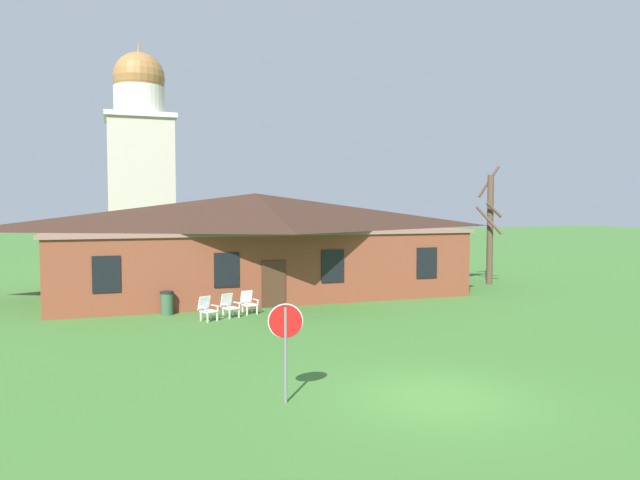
% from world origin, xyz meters
% --- Properties ---
extents(ground_plane, '(200.00, 200.00, 0.00)m').
position_xyz_m(ground_plane, '(0.00, 0.00, 0.00)').
color(ground_plane, '#3D702D').
extents(brick_building, '(20.47, 10.40, 5.20)m').
position_xyz_m(brick_building, '(-0.00, 18.53, 2.65)').
color(brick_building, brown).
rests_on(brick_building, ground).
extents(dome_tower, '(5.18, 5.18, 17.20)m').
position_xyz_m(dome_tower, '(-4.93, 36.08, 7.78)').
color(dome_tower, '#BCB29E').
rests_on(dome_tower, ground).
extents(stop_sign, '(0.78, 0.24, 2.30)m').
position_xyz_m(stop_sign, '(-3.45, 0.84, 1.63)').
color(stop_sign, slate).
rests_on(stop_sign, ground).
extents(lawn_chair_by_porch, '(0.82, 0.85, 0.96)m').
position_xyz_m(lawn_chair_by_porch, '(-3.65, 11.37, 0.50)').
color(lawn_chair_by_porch, white).
rests_on(lawn_chair_by_porch, ground).
extents(lawn_chair_near_door, '(0.80, 0.84, 0.96)m').
position_xyz_m(lawn_chair_near_door, '(-2.68, 11.81, 0.50)').
color(lawn_chair_near_door, silver).
rests_on(lawn_chair_near_door, ground).
extents(lawn_chair_left_end, '(0.73, 0.78, 0.96)m').
position_xyz_m(lawn_chair_left_end, '(-1.76, 12.37, 0.50)').
color(lawn_chair_left_end, white).
rests_on(lawn_chair_left_end, ground).
extents(bare_tree_beside_building, '(1.92, 1.92, 6.90)m').
position_xyz_m(bare_tree_beside_building, '(13.54, 17.10, 3.40)').
color(bare_tree_beside_building, brown).
rests_on(bare_tree_beside_building, ground).
extents(trash_bin, '(0.56, 0.56, 0.98)m').
position_xyz_m(trash_bin, '(-5.02, 13.23, 0.50)').
color(trash_bin, '#335638').
rests_on(trash_bin, ground).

